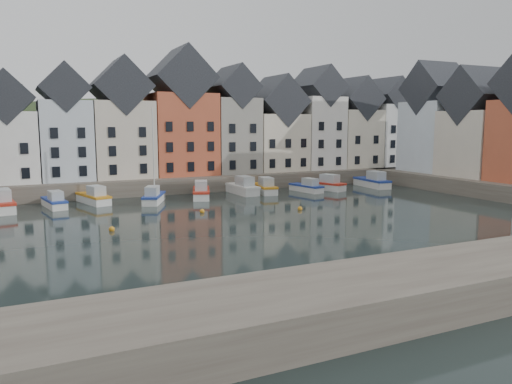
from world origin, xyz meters
TOP-DOWN VIEW (x-y plane):
  - ground at (0.00, 0.00)m, footprint 260.00×260.00m
  - far_quay at (0.00, 30.00)m, footprint 90.00×16.00m
  - near_wall at (-10.00, -22.00)m, footprint 50.00×6.00m
  - hillside at (0.02, 56.00)m, footprint 153.60×70.40m
  - far_terrace at (3.21, 28.00)m, footprint 72.37×8.16m
  - right_terrace at (36.00, 8.07)m, footprint 8.30×24.25m
  - mooring_buoys at (-4.00, 5.33)m, footprint 20.50×5.50m
  - boat_a at (-22.86, 17.98)m, footprint 3.06×7.23m
  - boat_b at (-17.63, 17.96)m, footprint 2.57×5.71m
  - boat_c at (-13.31, 19.03)m, footprint 3.42×6.42m
  - boat_d at (-6.98, 16.49)m, footprint 4.05×6.07m
  - boat_e at (-0.69, 17.74)m, footprint 4.00×6.73m
  - boat_f at (5.43, 19.06)m, footprint 2.44×6.95m
  - boat_g at (8.36, 18.34)m, footprint 2.86×6.51m
  - boat_h at (14.14, 16.98)m, footprint 2.63×5.67m
  - boat_i at (17.50, 17.60)m, footprint 3.78×6.68m
  - boat_j at (25.33, 17.11)m, footprint 2.62×6.98m

SIDE VIEW (x-z plane):
  - hillside at x=0.02m, z-range -49.96..14.04m
  - ground at x=0.00m, z-range 0.00..0.00m
  - mooring_buoys at x=-4.00m, z-range -0.10..0.40m
  - boat_h at x=14.14m, z-range -0.42..1.67m
  - boat_b at x=-17.63m, z-range -0.43..1.69m
  - boat_c at x=-13.31m, z-range -0.48..1.88m
  - boat_g at x=8.36m, z-range -0.49..1.93m
  - boat_d at x=-6.98m, z-range -4.86..6.31m
  - boat_i at x=17.50m, z-range -0.50..1.95m
  - boat_e at x=-0.69m, z-range -0.50..1.97m
  - boat_j at x=25.33m, z-range -0.53..2.10m
  - boat_f at x=5.43m, z-range -0.53..2.10m
  - boat_a at x=-22.86m, z-range -0.54..2.15m
  - far_quay at x=0.00m, z-range 0.00..2.00m
  - near_wall at x=-10.00m, z-range 0.00..2.00m
  - far_terrace at x=3.21m, z-range -0.01..17.76m
  - right_terrace at x=36.00m, z-range 0.73..17.10m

